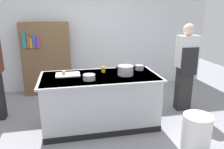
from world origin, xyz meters
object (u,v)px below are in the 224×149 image
Objects in this scene: mixing_bowl at (89,77)px; person_chef at (186,66)px; bookshelf at (47,59)px; onion at (64,73)px; juice_cup at (103,70)px; trash_bin at (196,132)px; stock_pot at (125,70)px; sauce_pan at (139,68)px.

person_chef is at bearing 13.82° from mixing_bowl.
person_chef is at bearing -29.08° from bookshelf.
bookshelf is (-0.40, 1.67, -0.10)m from onion.
person_chef is (1.64, 0.08, -0.04)m from juice_cup.
bookshelf reaches higher than trash_bin.
juice_cup is at bearing 133.78° from trash_bin.
stock_pot is at bearing -52.29° from bookshelf.
person_chef is (0.97, 0.06, -0.03)m from sauce_pan.
sauce_pan is at bearing 3.96° from onion.
stock_pot reaches higher than trash_bin.
trash_bin is (0.47, -1.22, -0.68)m from sauce_pan.
stock_pot is (1.02, -0.17, 0.03)m from onion.
mixing_bowl is at bearing -39.53° from onion.
juice_cup is at bearing -178.29° from sauce_pan.
stock_pot is 2.33m from bookshelf.
juice_cup reaches higher than sauce_pan.
onion is at bearing -173.84° from juice_cup.
sauce_pan is 0.97m from person_chef.
onion and sauce_pan have the same top height.
onion is at bearing 170.59° from stock_pot.
stock_pot is 0.43m from sauce_pan.
sauce_pan is 0.13× the size of person_chef.
stock_pot is at bearing 130.33° from trash_bin.
stock_pot is at bearing 13.54° from mixing_bowl.
trash_bin is (1.83, -1.12, -0.69)m from onion.
onion is 0.13× the size of trash_bin.
bookshelf is at bearing 128.63° from trash_bin.
stock_pot is 0.19× the size of bookshelf.
sauce_pan reaches higher than trash_bin.
sauce_pan is at bearing 38.08° from stock_pot.
bookshelf is at bearing 127.71° from stock_pot.
onion is 0.04× the size of bookshelf.
trash_bin is at bearing -46.22° from juice_cup.
onion is at bearing -76.44° from bookshelf.
person_chef reaches higher than onion.
sauce_pan is at bearing 1.71° from juice_cup.
onion is 1.72m from bookshelf.
person_chef reaches higher than mixing_bowl.
juice_cup reaches higher than trash_bin.
onion is 2.33m from person_chef.
trash_bin is at bearing -51.37° from bookshelf.
bookshelf reaches higher than onion.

